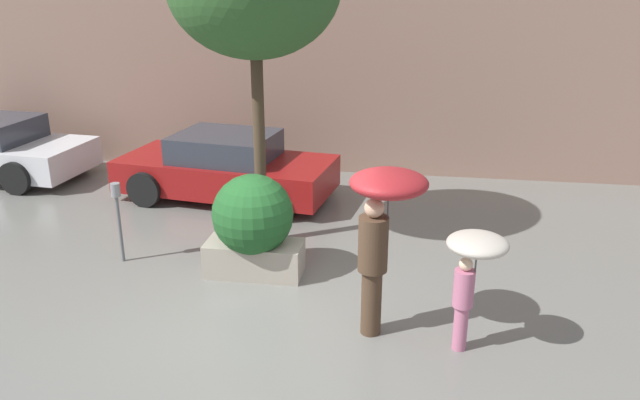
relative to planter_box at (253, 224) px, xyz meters
The scene contains 7 objects.
ground_plane 1.48m from the planter_box, 70.00° to the right, with size 40.00×40.00×0.00m, color slate.
building_facade 5.78m from the planter_box, 85.39° to the left, with size 18.00×0.30×6.00m.
planter_box is the anchor object (origin of this frame).
person_adult 2.42m from the planter_box, 34.44° to the right, with size 0.90×0.90×2.07m.
person_child 3.31m from the planter_box, 27.42° to the right, with size 0.68×0.68×1.46m.
parked_car_near 3.46m from the planter_box, 113.36° to the left, with size 4.30×2.46×1.28m.
parking_meter 2.11m from the planter_box, behind, with size 0.14×0.14×1.25m.
Camera 1 is at (1.79, -6.79, 4.14)m, focal length 35.00 mm.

